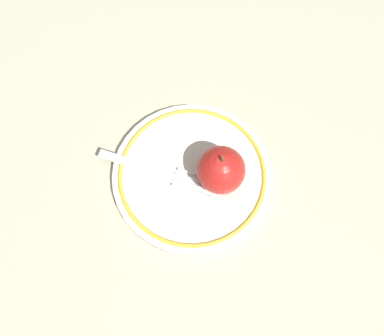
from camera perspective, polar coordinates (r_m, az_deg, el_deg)
The scene contains 4 objects.
ground_plane at distance 0.61m, azimuth 0.27°, elevation 0.21°, with size 2.00×2.00×0.00m, color #AFAC8F.
plate at distance 0.60m, azimuth 0.00°, elevation -1.01°, with size 0.22×0.22×0.02m.
apple_red_whole at distance 0.56m, azimuth 3.88°, elevation -0.27°, with size 0.06×0.06×0.07m.
fork at distance 0.59m, azimuth -5.13°, elevation -0.29°, with size 0.17×0.05×0.00m.
Camera 1 is at (-0.03, 0.23, 0.57)m, focal length 40.00 mm.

